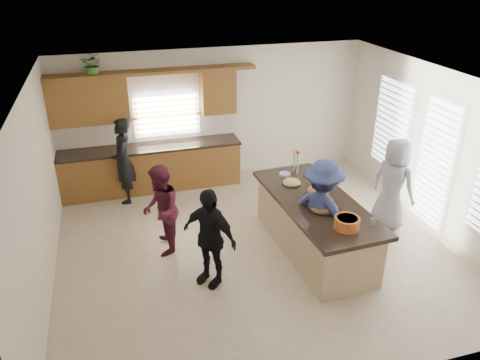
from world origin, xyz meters
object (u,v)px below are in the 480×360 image
object	(u,v)px
island	(314,227)
woman_left_mid	(161,210)
salad_bowl	(347,222)
woman_right_back	(322,212)
woman_left_back	(124,161)
woman_right_front	(393,184)
woman_left_front	(209,237)

from	to	relation	value
island	woman_left_mid	distance (m)	2.51
salad_bowl	woman_left_mid	xyz separation A→B (m)	(-2.45, 1.58, -0.28)
salad_bowl	woman_right_back	xyz separation A→B (m)	(-0.08, 0.64, -0.18)
woman_left_mid	woman_left_back	bearing A→B (deg)	-159.78
woman_right_front	woman_left_back	bearing A→B (deg)	40.91
woman_left_mid	woman_right_front	bearing A→B (deg)	92.86
woman_left_front	woman_right_front	bearing A→B (deg)	60.36
woman_left_back	woman_left_front	bearing A→B (deg)	24.31
woman_left_mid	woman_left_front	distance (m)	1.16
woman_left_front	salad_bowl	bearing A→B (deg)	32.01
island	woman_right_back	size ratio (longest dim) A/B	1.59
woman_left_back	woman_right_back	size ratio (longest dim) A/B	0.99
salad_bowl	woman_left_back	distance (m)	4.60
woman_left_back	woman_right_front	distance (m)	5.05
island	woman_right_back	bearing A→B (deg)	-97.80
island	woman_left_back	size ratio (longest dim) A/B	1.61
woman_left_mid	island	bearing A→B (deg)	81.28
woman_right_front	island	bearing A→B (deg)	80.64
woman_left_back	woman_left_front	xyz separation A→B (m)	(1.02, -2.99, -0.08)
woman_left_back	woman_right_back	world-z (taller)	woman_right_back
island	woman_right_front	distance (m)	1.74
island	woman_left_back	world-z (taller)	woman_left_back
woman_left_front	woman_right_back	xyz separation A→B (m)	(1.81, 0.07, 0.09)
woman_left_mid	woman_right_front	xyz separation A→B (m)	(4.04, -0.30, 0.07)
woman_left_back	woman_left_mid	size ratio (longest dim) A/B	1.12
woman_left_front	woman_right_back	distance (m)	1.81
salad_bowl	woman_right_front	size ratio (longest dim) A/B	0.22
woman_left_back	woman_right_back	bearing A→B (deg)	49.53
woman_left_mid	woman_right_back	size ratio (longest dim) A/B	0.88
woman_left_mid	woman_right_back	distance (m)	2.55
woman_left_back	woman_left_mid	bearing A→B (deg)	18.46
woman_left_back	woman_right_front	size ratio (longest dim) A/B	1.03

